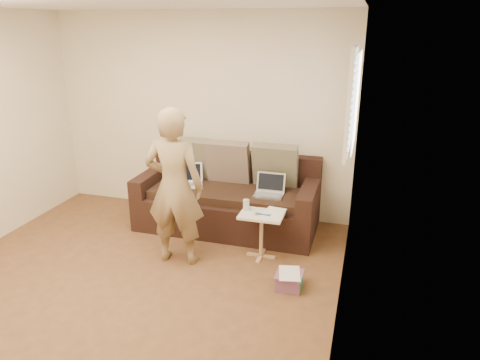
# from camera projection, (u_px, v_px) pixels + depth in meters

# --- Properties ---
(floor) EXTENTS (4.50, 4.50, 0.00)m
(floor) POSITION_uv_depth(u_px,v_px,m) (116.00, 298.00, 4.14)
(floor) COLOR brown
(floor) RESTS_ON ground
(wall_back) EXTENTS (4.00, 0.00, 4.00)m
(wall_back) POSITION_uv_depth(u_px,v_px,m) (200.00, 116.00, 5.74)
(wall_back) COLOR beige
(wall_back) RESTS_ON ground
(wall_right) EXTENTS (0.00, 4.50, 4.50)m
(wall_right) POSITION_uv_depth(u_px,v_px,m) (345.00, 190.00, 3.17)
(wall_right) COLOR beige
(wall_right) RESTS_ON ground
(window_blinds) EXTENTS (0.12, 0.88, 1.08)m
(window_blinds) POSITION_uv_depth(u_px,v_px,m) (353.00, 101.00, 4.41)
(window_blinds) COLOR white
(window_blinds) RESTS_ON wall_right
(sofa) EXTENTS (2.20, 0.95, 0.85)m
(sofa) POSITION_uv_depth(u_px,v_px,m) (227.00, 195.00, 5.46)
(sofa) COLOR black
(sofa) RESTS_ON ground
(pillow_left) EXTENTS (0.55, 0.29, 0.57)m
(pillow_left) POSITION_uv_depth(u_px,v_px,m) (188.00, 158.00, 5.71)
(pillow_left) COLOR #605B47
(pillow_left) RESTS_ON sofa
(pillow_mid) EXTENTS (0.55, 0.27, 0.57)m
(pillow_mid) POSITION_uv_depth(u_px,v_px,m) (228.00, 162.00, 5.54)
(pillow_mid) COLOR brown
(pillow_mid) RESTS_ON sofa
(pillow_right) EXTENTS (0.55, 0.28, 0.57)m
(pillow_right) POSITION_uv_depth(u_px,v_px,m) (275.00, 166.00, 5.40)
(pillow_right) COLOR #605B47
(pillow_right) RESTS_ON sofa
(laptop_silver) EXTENTS (0.35, 0.25, 0.23)m
(laptop_silver) POSITION_uv_depth(u_px,v_px,m) (268.00, 196.00, 5.19)
(laptop_silver) COLOR #B7BABC
(laptop_silver) RESTS_ON sofa
(laptop_white) EXTENTS (0.44, 0.38, 0.26)m
(laptop_white) POSITION_uv_depth(u_px,v_px,m) (188.00, 186.00, 5.51)
(laptop_white) COLOR white
(laptop_white) RESTS_ON sofa
(person) EXTENTS (0.65, 0.47, 1.68)m
(person) POSITION_uv_depth(u_px,v_px,m) (175.00, 187.00, 4.54)
(person) COLOR olive
(person) RESTS_ON ground
(side_table) EXTENTS (0.47, 0.33, 0.51)m
(side_table) POSITION_uv_depth(u_px,v_px,m) (261.00, 235.00, 4.80)
(side_table) COLOR silver
(side_table) RESTS_ON ground
(drinking_glass) EXTENTS (0.07, 0.07, 0.12)m
(drinking_glass) POSITION_uv_depth(u_px,v_px,m) (246.00, 205.00, 4.79)
(drinking_glass) COLOR silver
(drinking_glass) RESTS_ON side_table
(scissors) EXTENTS (0.19, 0.12, 0.02)m
(scissors) POSITION_uv_depth(u_px,v_px,m) (263.00, 215.00, 4.67)
(scissors) COLOR silver
(scissors) RESTS_ON side_table
(paper_on_table) EXTENTS (0.25, 0.33, 0.00)m
(paper_on_table) POSITION_uv_depth(u_px,v_px,m) (273.00, 213.00, 4.74)
(paper_on_table) COLOR white
(paper_on_table) RESTS_ON side_table
(striped_box) EXTENTS (0.26, 0.26, 0.16)m
(striped_box) POSITION_uv_depth(u_px,v_px,m) (289.00, 280.00, 4.28)
(striped_box) COLOR #D92082
(striped_box) RESTS_ON ground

